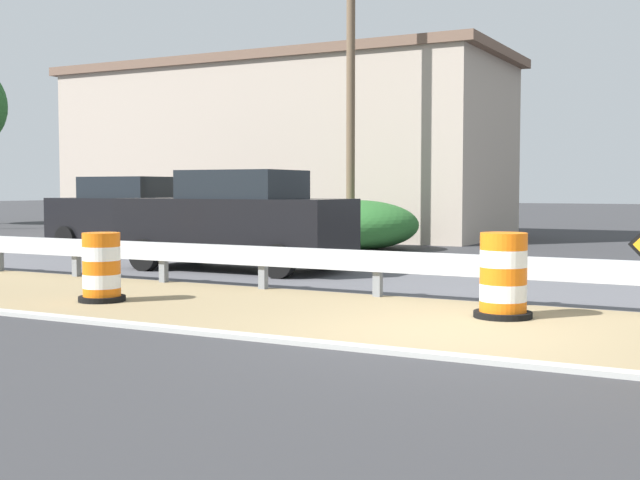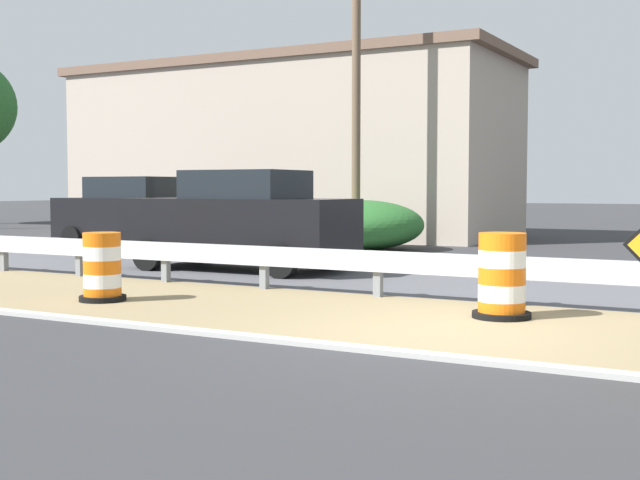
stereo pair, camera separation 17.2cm
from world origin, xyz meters
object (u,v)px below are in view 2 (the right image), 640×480
(traffic_barrel_close, at_px, (102,270))
(car_distant_b, at_px, (240,220))
(traffic_barrel_nearest, at_px, (502,280))
(utility_pole_near, at_px, (356,75))
(car_distant_a, at_px, (141,213))

(traffic_barrel_close, distance_m, car_distant_b, 4.86)
(traffic_barrel_nearest, bearing_deg, traffic_barrel_close, 102.62)
(car_distant_b, distance_m, utility_pole_near, 7.77)
(utility_pole_near, bearing_deg, car_distant_a, 126.94)
(car_distant_b, bearing_deg, car_distant_a, -32.19)
(traffic_barrel_nearest, height_order, car_distant_b, car_distant_b)
(traffic_barrel_nearest, bearing_deg, car_distant_b, 61.35)
(traffic_barrel_nearest, xyz_separation_m, car_distant_a, (6.78, 11.84, 0.49))
(car_distant_a, bearing_deg, utility_pole_near, 37.32)
(traffic_barrel_close, xyz_separation_m, car_distant_a, (8.03, 6.24, 0.53))
(traffic_barrel_nearest, relative_size, utility_pole_near, 0.12)
(car_distant_a, height_order, utility_pole_near, utility_pole_near)
(traffic_barrel_close, height_order, car_distant_a, car_distant_a)
(traffic_barrel_close, height_order, car_distant_b, car_distant_b)
(traffic_barrel_nearest, relative_size, traffic_barrel_close, 1.08)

